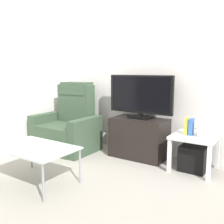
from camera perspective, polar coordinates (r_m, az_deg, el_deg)
name	(u,v)px	position (r m, az deg, el deg)	size (l,w,h in m)	color
ground_plane	(115,178)	(3.14, 0.73, -14.60)	(6.40, 6.40, 0.00)	#9E998E
wall_back	(157,68)	(3.87, 9.99, 9.56)	(6.40, 0.06, 2.60)	silver
wall_side	(11,69)	(4.20, -21.65, 9.02)	(0.06, 4.48, 2.60)	silver
tv_stand	(139,138)	(3.79, 6.04, -5.75)	(0.81, 0.45, 0.58)	black
television	(140,96)	(3.70, 6.34, 3.64)	(0.99, 0.20, 0.63)	black
recliner_armchair	(68,126)	(4.21, -9.76, -3.19)	(0.98, 0.78, 1.08)	#384C38
side_table	(195,141)	(3.42, 17.99, -6.15)	(0.54, 0.54, 0.46)	white
subwoofer_box	(194,158)	(3.48, 17.80, -9.75)	(0.32, 0.32, 0.32)	black
book_leftmost	(187,126)	(3.38, 16.42, -3.02)	(0.04, 0.10, 0.22)	gold
book_middle	(191,127)	(3.37, 17.27, -3.20)	(0.04, 0.10, 0.21)	#3366B2
game_console	(203,126)	(3.36, 19.68, -3.07)	(0.07, 0.20, 0.24)	white
coffee_table	(35,149)	(3.02, -16.74, -7.98)	(0.90, 0.60, 0.42)	#B2C6C1
cell_phone	(30,145)	(3.09, -17.79, -7.04)	(0.07, 0.15, 0.01)	#B7B7BC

